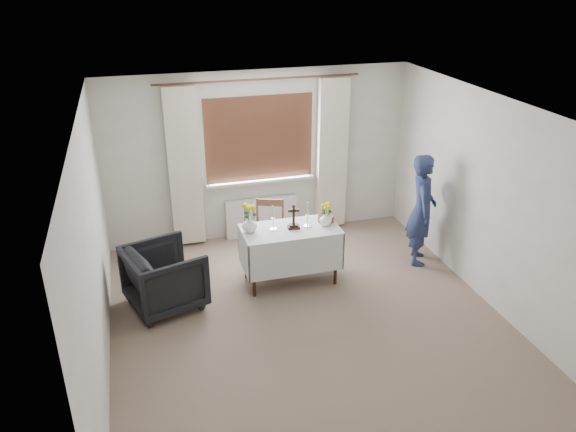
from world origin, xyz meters
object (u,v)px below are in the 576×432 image
(flower_vase_left, at_px, (250,224))
(flower_vase_right, at_px, (326,219))
(armchair, at_px, (165,277))
(person, at_px, (422,210))
(altar_table, at_px, (290,255))
(wooden_cross, at_px, (294,216))
(wooden_chair, at_px, (269,234))

(flower_vase_left, xyz_separation_m, flower_vase_right, (0.98, -0.07, -0.02))
(armchair, height_order, person, person)
(altar_table, bearing_deg, wooden_cross, 5.09)
(wooden_cross, height_order, flower_vase_right, wooden_cross)
(altar_table, xyz_separation_m, flower_vase_left, (-0.51, 0.06, 0.48))
(person, xyz_separation_m, flower_vase_right, (-1.40, -0.06, 0.06))
(wooden_chair, bearing_deg, altar_table, -54.31)
(wooden_chair, relative_size, flower_vase_right, 5.38)
(wooden_chair, xyz_separation_m, wooden_cross, (0.19, -0.55, 0.48))
(wooden_cross, relative_size, flower_vase_left, 1.60)
(person, bearing_deg, wooden_chair, 97.81)
(altar_table, xyz_separation_m, flower_vase_right, (0.47, -0.02, 0.46))
(flower_vase_right, bearing_deg, wooden_chair, 136.96)
(wooden_cross, xyz_separation_m, flower_vase_right, (0.42, -0.02, -0.08))
(wooden_chair, xyz_separation_m, person, (2.02, -0.51, 0.33))
(wooden_chair, relative_size, flower_vase_left, 4.43)
(armchair, distance_m, person, 3.51)
(altar_table, bearing_deg, flower_vase_left, 173.72)
(altar_table, xyz_separation_m, armchair, (-1.61, -0.14, 0.01))
(wooden_chair, distance_m, person, 2.11)
(armchair, height_order, flower_vase_right, flower_vase_right)
(armchair, xyz_separation_m, flower_vase_right, (2.08, 0.12, 0.46))
(altar_table, xyz_separation_m, wooden_chair, (-0.15, 0.56, 0.07))
(armchair, bearing_deg, flower_vase_left, -97.04)
(altar_table, height_order, flower_vase_left, flower_vase_left)
(armchair, relative_size, flower_vase_left, 4.24)
(person, bearing_deg, flower_vase_right, 114.55)
(altar_table, relative_size, wooden_chair, 1.39)
(wooden_chair, distance_m, flower_vase_right, 0.93)
(altar_table, height_order, wooden_cross, wooden_cross)
(flower_vase_left, relative_size, flower_vase_right, 1.21)
(wooden_chair, height_order, wooden_cross, wooden_cross)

